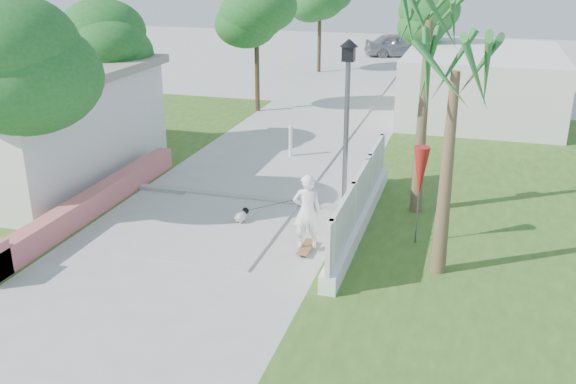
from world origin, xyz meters
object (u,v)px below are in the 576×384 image
(patio_umbrella, at_px, (420,174))
(dog, at_px, (241,216))
(skateboarder, at_px, (276,206))
(bollard, at_px, (291,140))
(street_lamp, at_px, (346,124))
(parked_car, at_px, (400,45))

(patio_umbrella, bearing_deg, dog, -178.95)
(patio_umbrella, bearing_deg, skateboarder, -169.07)
(bollard, relative_size, dog, 2.00)
(street_lamp, height_order, bollard, street_lamp)
(street_lamp, relative_size, patio_umbrella, 1.93)
(bollard, distance_m, parked_car, 22.76)
(street_lamp, relative_size, parked_car, 1.00)
(patio_umbrella, relative_size, dog, 4.22)
(street_lamp, bearing_deg, bollard, 120.96)
(street_lamp, bearing_deg, parked_car, 94.28)
(patio_umbrella, distance_m, dog, 4.49)
(street_lamp, distance_m, skateboarder, 2.64)
(street_lamp, xyz_separation_m, bollard, (-2.70, 4.50, -1.84))
(patio_umbrella, bearing_deg, parked_car, 97.93)
(skateboarder, relative_size, dog, 4.23)
(bollard, height_order, patio_umbrella, patio_umbrella)
(bollard, bearing_deg, dog, -86.29)
(patio_umbrella, bearing_deg, street_lamp, 152.24)
(skateboarder, height_order, dog, skateboarder)
(bollard, distance_m, patio_umbrella, 7.25)
(skateboarder, bearing_deg, parked_car, -106.26)
(bollard, height_order, dog, bollard)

